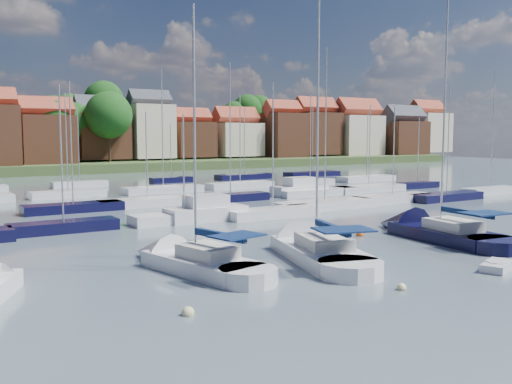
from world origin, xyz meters
TOP-DOWN VIEW (x-y plane):
  - ground at (0.00, 40.00)m, footprint 260.00×260.00m
  - sailboat_left at (-14.22, 4.98)m, footprint 5.37×11.69m
  - sailboat_centre at (-6.19, 4.38)m, footprint 7.08×13.67m
  - sailboat_navy at (4.82, 4.62)m, footprint 4.88×13.52m
  - tender at (-0.04, -4.44)m, footprint 2.87×2.07m
  - buoy_a at (-17.71, -2.58)m, footprint 0.53×0.53m
  - buoy_b at (-7.47, -4.53)m, footprint 0.47×0.47m
  - buoy_c at (-8.83, -0.48)m, footprint 0.44×0.44m
  - buoy_d at (3.04, -2.14)m, footprint 0.46×0.46m
  - buoy_e at (0.78, 7.38)m, footprint 0.55×0.55m
  - marina_field at (1.91, 35.15)m, footprint 79.62×41.41m
  - far_shore_town at (2.23, 132.67)m, footprint 212.46×90.00m

SIDE VIEW (x-z plane):
  - ground at x=0.00m, z-range 0.00..0.00m
  - buoy_a at x=-17.71m, z-range -0.27..0.27m
  - buoy_b at x=-7.47m, z-range -0.23..0.23m
  - buoy_c at x=-8.83m, z-range -0.22..0.22m
  - buoy_d at x=3.04m, z-range -0.23..0.23m
  - buoy_e at x=0.78m, z-range -0.28..0.28m
  - tender at x=-0.04m, z-range -0.06..0.50m
  - sailboat_centre at x=-6.19m, z-range -8.60..9.29m
  - sailboat_navy at x=4.82m, z-range -8.77..9.47m
  - sailboat_left at x=-14.22m, z-range -7.33..8.04m
  - marina_field at x=1.91m, z-range -7.53..8.40m
  - far_shore_town at x=2.23m, z-range -6.53..15.74m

